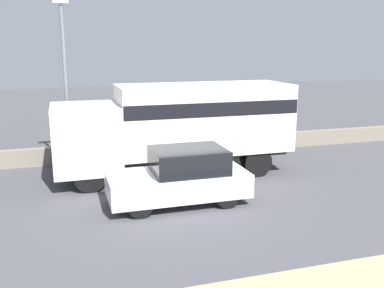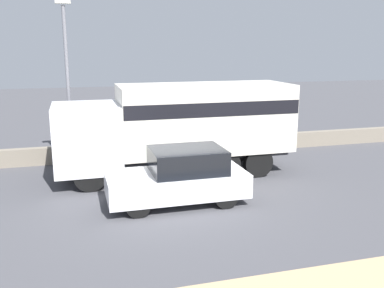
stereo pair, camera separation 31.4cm
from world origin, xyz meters
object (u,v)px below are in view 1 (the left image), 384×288
object	(u,v)px
street_lamp	(65,72)
pedestrian	(57,147)
car_hatchback	(181,177)
box_truck	(181,122)

from	to	relation	value
street_lamp	pedestrian	world-z (taller)	street_lamp
car_hatchback	pedestrian	bearing A→B (deg)	-55.06
street_lamp	car_hatchback	world-z (taller)	street_lamp
street_lamp	box_truck	distance (m)	4.83
street_lamp	car_hatchback	distance (m)	6.62
pedestrian	street_lamp	bearing A→B (deg)	-20.98
car_hatchback	box_truck	bearing A→B (deg)	-105.52
street_lamp	box_truck	xyz separation A→B (m)	(3.97, -2.10, -1.77)
street_lamp	pedestrian	xyz separation A→B (m)	(-0.48, 0.19, -2.92)
street_lamp	pedestrian	bearing A→B (deg)	159.02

